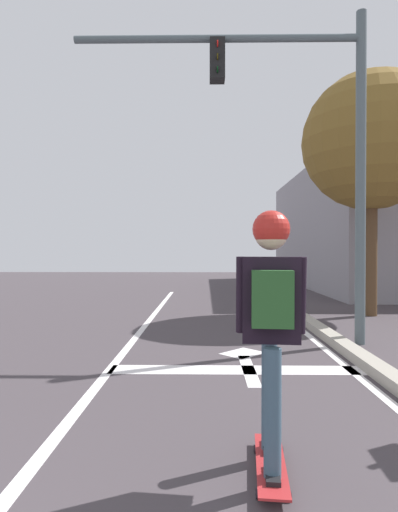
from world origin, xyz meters
name	(u,v)px	position (x,y,z in m)	size (l,w,h in m)	color
lane_line_center	(108,372)	(-0.01, 6.00, 0.00)	(0.12, 20.00, 0.01)	silver
lane_line_curbside	(354,373)	(3.01, 6.00, 0.00)	(0.12, 20.00, 0.01)	silver
stop_bar	(236,370)	(1.57, 6.12, 0.00)	(3.16, 0.40, 0.01)	silver
lane_arrow_stem	(249,370)	(1.73, 6.13, 0.00)	(0.16, 1.40, 0.01)	silver
lane_arrow_head	(243,353)	(1.73, 6.98, 0.00)	(0.56, 0.44, 0.01)	silver
curb_strip	(375,368)	(3.26, 6.00, 0.07)	(0.24, 24.00, 0.14)	#A19A8B
skateboard	(271,464)	(1.62, 3.66, 0.07)	(0.27, 0.87, 0.08)	#A92527
skater	(271,303)	(1.62, 3.64, 1.15)	(0.46, 0.62, 1.68)	#3C5669
traffic_signal_mast	(297,120)	(2.64, 7.62, 3.57)	(4.64, 0.34, 5.28)	#536165
roadside_tree	(372,142)	(4.99, 10.59, 3.98)	(3.13, 3.13, 5.56)	brown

